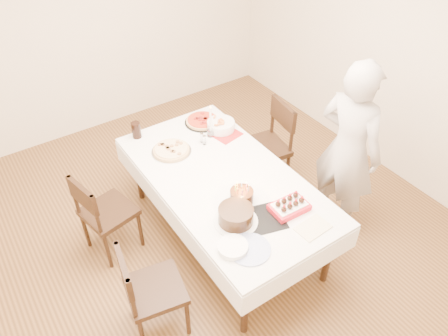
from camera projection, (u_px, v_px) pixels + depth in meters
floor at (215, 236)px, 4.30m from camera, size 5.00×5.00×0.00m
wall_back at (95, 22)px, 5.03m from camera, size 4.50×0.04×2.70m
wall_right at (400, 53)px, 4.40m from camera, size 0.04×5.00×2.70m
dining_table at (224, 207)px, 4.09m from camera, size 1.50×2.31×0.75m
chair_right_savory at (263, 148)px, 4.59m from camera, size 0.57×0.57×0.99m
chair_left_savory at (109, 212)px, 3.93m from camera, size 0.55×0.55×0.91m
chair_left_dessert at (155, 290)px, 3.30m from camera, size 0.54×0.54×0.91m
person at (348, 150)px, 3.92m from camera, size 0.51×0.70×1.77m
pizza_white at (171, 150)px, 4.11m from camera, size 0.47×0.47×0.04m
pizza_pepperoni at (202, 121)px, 4.49m from camera, size 0.47×0.47×0.04m
red_placemat at (226, 134)px, 4.35m from camera, size 0.31×0.31×0.01m
pasta_bowl at (221, 125)px, 4.37m from camera, size 0.30×0.30×0.09m
taper_candle at (211, 121)px, 4.22m from camera, size 0.08×0.08×0.35m
shaker_pair at (204, 140)px, 4.19m from camera, size 0.10×0.10×0.10m
cola_glass at (136, 130)px, 4.26m from camera, size 0.10×0.10×0.17m
layer_cake at (236, 216)px, 3.39m from camera, size 0.42×0.42×0.14m
cake_board at (264, 219)px, 3.46m from camera, size 0.38×0.38×0.01m
birthday_cake at (242, 193)px, 3.54m from camera, size 0.22×0.22×0.17m
strawberry_box at (289, 206)px, 3.51m from camera, size 0.31×0.22×0.08m
box_lid at (313, 228)px, 3.39m from camera, size 0.28×0.19×0.02m
plate_stack at (233, 247)px, 3.21m from camera, size 0.29×0.29×0.05m
china_plate at (249, 249)px, 3.22m from camera, size 0.34×0.34×0.01m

